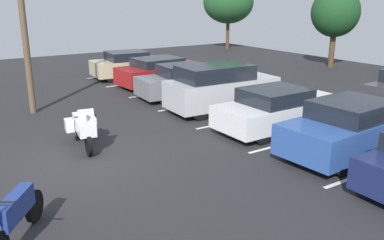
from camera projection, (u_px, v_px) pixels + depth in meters
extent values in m
cube|color=#262628|center=(85.00, 162.00, 11.55)|extent=(44.00, 44.00, 0.10)
cylinder|color=black|center=(89.00, 145.00, 11.75)|extent=(0.65, 0.22, 0.63)
cylinder|color=black|center=(79.00, 129.00, 13.20)|extent=(0.65, 0.22, 0.63)
cube|color=white|center=(82.00, 124.00, 12.36)|extent=(1.29, 0.58, 0.45)
cylinder|color=#B2B2B7|center=(87.00, 130.00, 11.74)|extent=(0.51, 0.15, 1.11)
cylinder|color=black|center=(85.00, 116.00, 11.70)|extent=(0.13, 0.62, 0.04)
cube|color=white|center=(87.00, 129.00, 11.71)|extent=(0.51, 0.54, 0.40)
cube|color=#B2C1CC|center=(86.00, 116.00, 11.55)|extent=(0.23, 0.46, 0.39)
cube|color=white|center=(92.00, 122.00, 12.85)|extent=(0.47, 0.30, 0.36)
cube|color=white|center=(69.00, 125.00, 12.58)|extent=(0.47, 0.30, 0.36)
cylinder|color=black|center=(34.00, 206.00, 8.33)|extent=(0.60, 0.48, 0.66)
cube|color=navy|center=(15.00, 207.00, 7.48)|extent=(1.09, 0.87, 0.43)
cube|color=silver|center=(126.00, 74.00, 24.26)|extent=(0.12, 4.71, 0.01)
cube|color=silver|center=(147.00, 82.00, 22.06)|extent=(0.12, 4.71, 0.01)
cube|color=silver|center=(174.00, 91.00, 19.86)|extent=(0.12, 4.71, 0.01)
cube|color=silver|center=(207.00, 103.00, 17.66)|extent=(0.12, 4.71, 0.01)
cube|color=silver|center=(249.00, 118.00, 15.46)|extent=(0.12, 4.71, 0.01)
cube|color=silver|center=(305.00, 138.00, 13.27)|extent=(0.12, 4.71, 0.01)
cube|color=silver|center=(383.00, 167.00, 11.07)|extent=(0.12, 4.71, 0.01)
cube|color=#C1B289|center=(132.00, 66.00, 23.13)|extent=(2.26, 4.53, 0.78)
cube|color=black|center=(126.00, 56.00, 22.80)|extent=(1.93, 2.17, 0.46)
cylinder|color=black|center=(151.00, 67.00, 24.60)|extent=(0.27, 0.72, 0.71)
cylinder|color=black|center=(163.00, 71.00, 23.20)|extent=(0.27, 0.72, 0.71)
cylinder|color=black|center=(102.00, 71.00, 23.22)|extent=(0.27, 0.72, 0.71)
cylinder|color=black|center=(112.00, 76.00, 21.82)|extent=(0.27, 0.72, 0.71)
cube|color=maroon|center=(162.00, 74.00, 21.07)|extent=(2.18, 4.64, 0.81)
cube|color=black|center=(157.00, 62.00, 20.74)|extent=(1.90, 2.32, 0.42)
cylinder|color=black|center=(178.00, 74.00, 22.68)|extent=(0.25, 0.64, 0.63)
cylinder|color=black|center=(196.00, 78.00, 21.38)|extent=(0.25, 0.64, 0.63)
cylinder|color=black|center=(128.00, 80.00, 20.93)|extent=(0.25, 0.64, 0.63)
cylinder|color=black|center=(144.00, 86.00, 19.63)|extent=(0.25, 0.64, 0.63)
cube|color=slate|center=(188.00, 83.00, 18.72)|extent=(2.06, 4.72, 0.79)
cube|color=black|center=(183.00, 70.00, 18.41)|extent=(1.75, 2.13, 0.49)
cylinder|color=black|center=(209.00, 83.00, 20.17)|extent=(0.26, 0.64, 0.63)
cylinder|color=black|center=(226.00, 89.00, 18.91)|extent=(0.26, 0.64, 0.63)
cylinder|color=black|center=(150.00, 90.00, 18.69)|extent=(0.26, 0.64, 0.63)
cylinder|color=black|center=(164.00, 97.00, 17.43)|extent=(0.26, 0.64, 0.63)
cube|color=#B7B7BC|center=(222.00, 92.00, 16.42)|extent=(2.00, 4.53, 1.03)
cube|color=black|center=(215.00, 73.00, 16.02)|extent=(1.79, 2.88, 0.57)
cylinder|color=black|center=(240.00, 93.00, 17.91)|extent=(0.25, 0.73, 0.72)
cylinder|color=black|center=(264.00, 101.00, 16.63)|extent=(0.25, 0.73, 0.72)
cylinder|color=black|center=(179.00, 102.00, 16.42)|extent=(0.25, 0.73, 0.72)
cylinder|color=black|center=(200.00, 111.00, 15.15)|extent=(0.25, 0.73, 0.72)
cube|color=white|center=(282.00, 112.00, 14.13)|extent=(1.93, 4.82, 0.74)
cube|color=black|center=(275.00, 96.00, 13.76)|extent=(1.75, 2.08, 0.48)
cylinder|color=black|center=(296.00, 107.00, 15.72)|extent=(0.23, 0.71, 0.70)
cylinder|color=black|center=(332.00, 117.00, 14.42)|extent=(0.23, 0.71, 0.70)
cylinder|color=black|center=(229.00, 120.00, 13.98)|extent=(0.23, 0.71, 0.70)
cylinder|color=black|center=(262.00, 133.00, 12.69)|extent=(0.23, 0.71, 0.70)
cube|color=#2D519E|center=(352.00, 131.00, 11.88)|extent=(2.16, 4.79, 0.85)
cube|color=black|center=(352.00, 109.00, 11.61)|extent=(1.86, 2.21, 0.50)
cylinder|color=black|center=(357.00, 125.00, 13.50)|extent=(0.26, 0.73, 0.72)
cylinder|color=black|center=(292.00, 145.00, 11.68)|extent=(0.26, 0.73, 0.72)
cylinder|color=black|center=(343.00, 162.00, 10.43)|extent=(0.26, 0.73, 0.72)
cylinder|color=black|center=(372.00, 178.00, 9.60)|extent=(0.24, 0.67, 0.67)
cylinder|color=black|center=(373.00, 98.00, 17.23)|extent=(0.24, 0.62, 0.61)
cylinder|color=brown|center=(21.00, 5.00, 15.08)|extent=(0.24, 0.24, 8.18)
cylinder|color=#4C3823|center=(332.00, 52.00, 26.41)|extent=(0.35, 0.35, 1.91)
ellipsoid|color=#19421E|center=(335.00, 12.00, 25.70)|extent=(2.98, 2.98, 3.05)
cylinder|color=#4C3823|center=(228.00, 36.00, 35.63)|extent=(0.29, 0.29, 2.16)
ellipsoid|color=#1E4C23|center=(228.00, 2.00, 34.81)|extent=(4.24, 4.24, 3.53)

